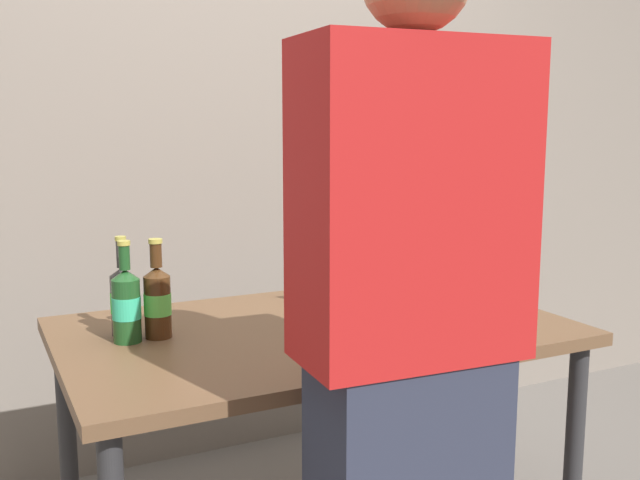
% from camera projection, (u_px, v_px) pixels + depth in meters
% --- Properties ---
extents(desk, '(1.43, 0.89, 0.75)m').
position_uv_depth(desk, '(314.00, 350.00, 2.13)').
color(desk, brown).
rests_on(desk, ground).
extents(laptop, '(0.32, 0.32, 0.19)m').
position_uv_depth(laptop, '(364.00, 293.00, 2.33)').
color(laptop, black).
rests_on(laptop, desk).
extents(beer_bottle_brown, '(0.08, 0.08, 0.28)m').
position_uv_depth(beer_bottle_brown, '(126.00, 304.00, 1.94)').
color(beer_bottle_brown, '#1E5123').
rests_on(beer_bottle_brown, desk).
extents(beer_bottle_amber, '(0.07, 0.07, 0.28)m').
position_uv_depth(beer_bottle_amber, '(123.00, 299.00, 2.01)').
color(beer_bottle_amber, '#333333').
rests_on(beer_bottle_amber, desk).
extents(beer_bottle_green, '(0.07, 0.07, 0.27)m').
position_uv_depth(beer_bottle_green, '(157.00, 300.00, 1.98)').
color(beer_bottle_green, '#472B14').
rests_on(beer_bottle_green, desk).
extents(person_figure, '(0.47, 0.31, 1.74)m').
position_uv_depth(person_figure, '(409.00, 348.00, 1.47)').
color(person_figure, '#2D3347').
rests_on(person_figure, ground).
extents(back_wall, '(6.00, 0.10, 2.60)m').
position_uv_depth(back_wall, '(211.00, 132.00, 2.85)').
color(back_wall, gray).
rests_on(back_wall, ground).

